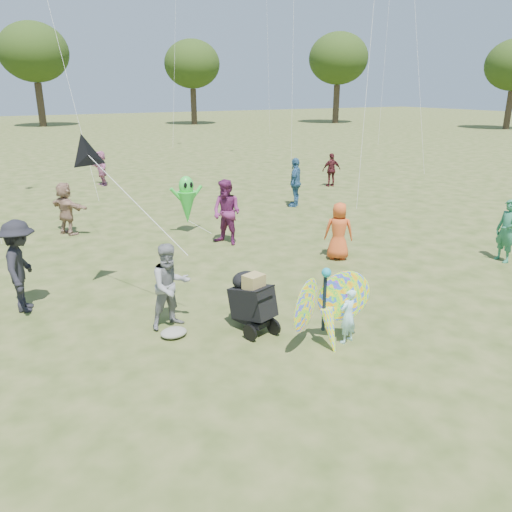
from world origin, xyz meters
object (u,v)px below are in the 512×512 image
(adult_man, at_px, (171,286))
(crowd_j, at_px, (101,168))
(child_girl, at_px, (348,315))
(crowd_d, at_px, (66,209))
(crowd_b, at_px, (21,266))
(crowd_f, at_px, (507,231))
(crowd_a, at_px, (339,231))
(crowd_e, at_px, (227,212))
(alien_kite, at_px, (187,202))
(crowd_c, at_px, (295,182))
(butterfly_kite, at_px, (327,310))
(jogging_stroller, at_px, (251,298))
(crowd_h, at_px, (331,170))

(adult_man, distance_m, crowd_j, 14.97)
(child_girl, distance_m, crowd_d, 9.87)
(crowd_b, height_order, crowd_f, crowd_b)
(crowd_a, xyz_separation_m, crowd_f, (3.57, -2.16, 0.06))
(crowd_e, distance_m, alien_kite, 1.65)
(crowd_f, bearing_deg, crowd_c, -164.13)
(crowd_c, relative_size, butterfly_kite, 1.03)
(crowd_a, bearing_deg, child_girl, 91.18)
(adult_man, bearing_deg, child_girl, -46.22)
(jogging_stroller, distance_m, butterfly_kite, 1.46)
(child_girl, distance_m, crowd_c, 10.43)
(crowd_d, height_order, butterfly_kite, crowd_d)
(adult_man, height_order, butterfly_kite, adult_man)
(jogging_stroller, xyz_separation_m, butterfly_kite, (0.76, -1.24, 0.09))
(butterfly_kite, bearing_deg, child_girl, 0.24)
(butterfly_kite, height_order, alien_kite, alien_kite)
(crowd_a, height_order, crowd_j, crowd_j)
(child_girl, height_order, crowd_e, crowd_e)
(crowd_c, xyz_separation_m, crowd_e, (-4.23, -3.04, 0.02))
(crowd_h, height_order, jogging_stroller, crowd_h)
(crowd_f, distance_m, alien_kite, 8.72)
(crowd_a, distance_m, crowd_j, 13.58)
(crowd_a, height_order, crowd_f, crowd_f)
(crowd_c, relative_size, crowd_d, 1.13)
(crowd_j, distance_m, jogging_stroller, 15.65)
(adult_man, distance_m, crowd_d, 7.35)
(crowd_j, bearing_deg, alien_kite, -2.26)
(crowd_c, distance_m, crowd_f, 7.83)
(alien_kite, bearing_deg, crowd_b, -143.18)
(crowd_j, bearing_deg, crowd_d, -25.10)
(crowd_b, relative_size, alien_kite, 1.05)
(butterfly_kite, bearing_deg, alien_kite, 86.12)
(adult_man, height_order, jogging_stroller, adult_man)
(crowd_f, xyz_separation_m, alien_kite, (-6.09, 6.23, 0.17))
(adult_man, height_order, crowd_f, crowd_f)
(adult_man, relative_size, crowd_a, 1.08)
(crowd_c, bearing_deg, crowd_j, -98.31)
(crowd_h, bearing_deg, crowd_j, -18.82)
(crowd_c, xyz_separation_m, crowd_d, (-8.00, 0.15, -0.11))
(crowd_a, xyz_separation_m, crowd_b, (-7.34, 0.46, 0.18))
(crowd_j, bearing_deg, butterfly_kite, -5.56)
(crowd_a, height_order, alien_kite, alien_kite)
(crowd_d, relative_size, crowd_f, 0.98)
(crowd_f, xyz_separation_m, crowd_j, (-6.63, 15.39, -0.03))
(adult_man, relative_size, crowd_j, 1.04)
(crowd_d, distance_m, jogging_stroller, 8.34)
(crowd_d, xyz_separation_m, butterfly_kite, (2.67, -9.35, -0.08))
(crowd_a, xyz_separation_m, crowd_d, (-5.72, 5.71, 0.05))
(crowd_f, xyz_separation_m, butterfly_kite, (-6.62, -1.48, -0.09))
(adult_man, relative_size, alien_kite, 0.92)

